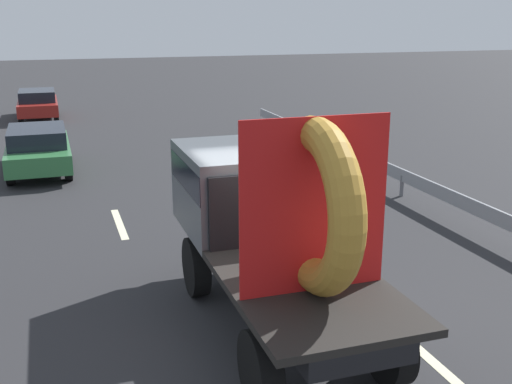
% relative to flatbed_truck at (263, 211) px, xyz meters
% --- Properties ---
extents(ground_plane, '(120.00, 120.00, 0.00)m').
position_rel_flatbed_truck_xyz_m(ground_plane, '(0.39, -0.18, -1.64)').
color(ground_plane, '#28282B').
extents(flatbed_truck, '(2.02, 5.30, 3.35)m').
position_rel_flatbed_truck_xyz_m(flatbed_truck, '(0.00, 0.00, 0.00)').
color(flatbed_truck, black).
rests_on(flatbed_truck, ground_plane).
extents(distant_sedan, '(1.75, 4.08, 1.33)m').
position_rel_flatbed_truck_xyz_m(distant_sedan, '(-3.32, 10.52, -0.93)').
color(distant_sedan, black).
rests_on(distant_sedan, ground_plane).
extents(guardrail, '(0.10, 17.80, 0.71)m').
position_rel_flatbed_truck_xyz_m(guardrail, '(5.44, 7.15, -1.11)').
color(guardrail, gray).
rests_on(guardrail, ground_plane).
extents(lane_dash_left_far, '(0.16, 2.15, 0.01)m').
position_rel_flatbed_truck_xyz_m(lane_dash_left_far, '(-1.66, 4.97, -1.64)').
color(lane_dash_left_far, beige).
rests_on(lane_dash_left_far, ground_plane).
extents(lane_dash_right_near, '(0.16, 2.61, 0.01)m').
position_rel_flatbed_truck_xyz_m(lane_dash_right_near, '(1.66, -2.36, -1.64)').
color(lane_dash_right_near, beige).
rests_on(lane_dash_right_near, ground_plane).
extents(lane_dash_right_far, '(0.16, 2.96, 0.01)m').
position_rel_flatbed_truck_xyz_m(lane_dash_right_far, '(1.66, 4.96, -1.64)').
color(lane_dash_right_far, beige).
rests_on(lane_dash_right_far, ground_plane).
extents(oncoming_car, '(1.66, 3.87, 1.26)m').
position_rel_flatbed_truck_xyz_m(oncoming_car, '(-3.37, 20.87, -0.96)').
color(oncoming_car, black).
rests_on(oncoming_car, ground_plane).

